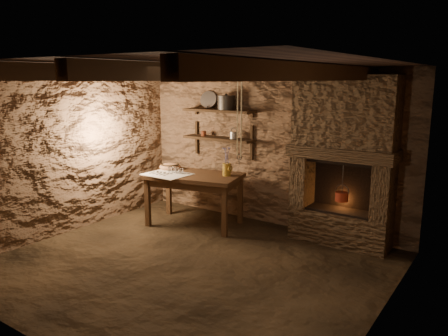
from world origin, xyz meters
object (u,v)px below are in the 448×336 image
Objects in this scene: work_table at (194,198)px; wooden_bowl at (170,167)px; iron_stockpot at (226,103)px; red_pot at (342,196)px; stoneware_jug at (227,164)px.

wooden_bowl is (-0.55, 0.07, 0.42)m from work_table.
work_table is at bearing -107.92° from iron_stockpot.
red_pot is at bearing -0.42° from work_table.
work_table is 0.70m from wooden_bowl.
stoneware_jug is 1.05m from wooden_bowl.
iron_stockpot is 0.50× the size of red_pot.
stoneware_jug is 1.00m from iron_stockpot.
wooden_bowl is at bearing 159.64° from work_table.
red_pot reaches higher than wooden_bowl.
stoneware_jug is at bearing -170.40° from red_pot.
iron_stockpot reaches higher than work_table.
wooden_bowl is at bearing 166.34° from stoneware_jug.
iron_stockpot reaches higher than stoneware_jug.
iron_stockpot is 2.31m from red_pot.
stoneware_jug is 0.81× the size of red_pot.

